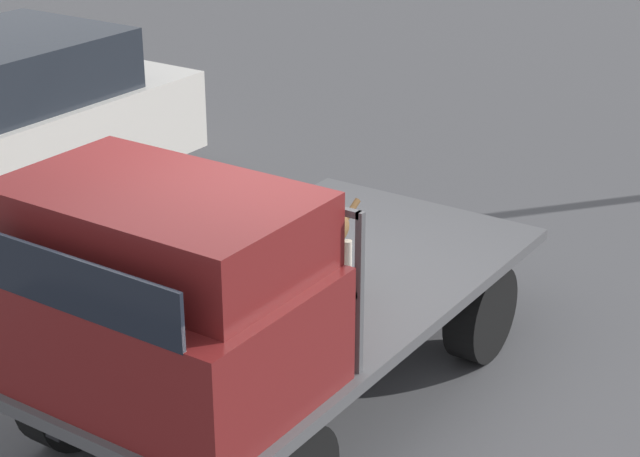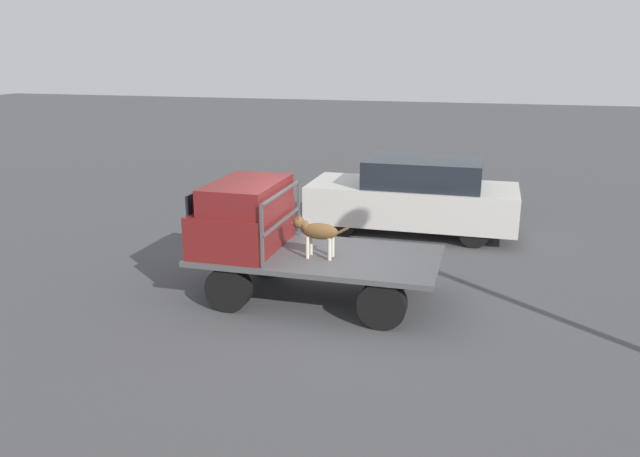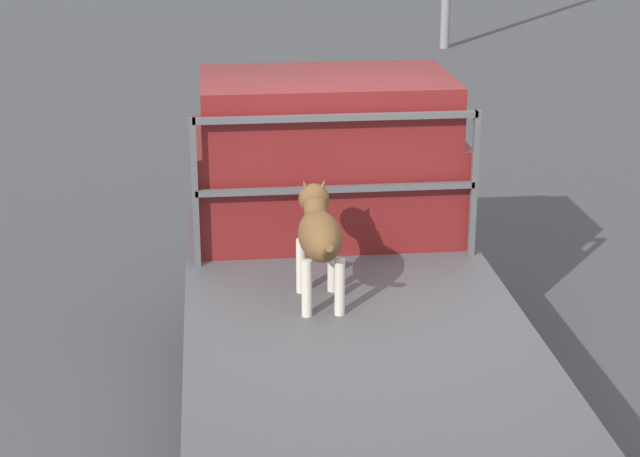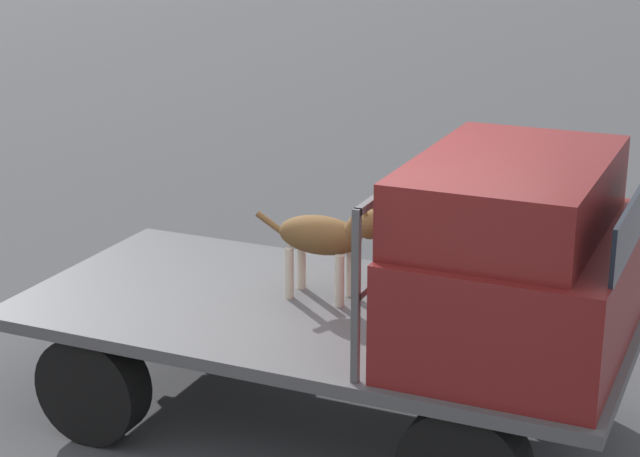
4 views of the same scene
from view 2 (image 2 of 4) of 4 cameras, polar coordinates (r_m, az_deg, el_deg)
ground_plane at (r=10.15m, az=-0.22°, el=-6.40°), size 80.00×80.00×0.00m
flatbed_truck at (r=9.95m, az=-0.22°, el=-3.39°), size 3.83×1.95×0.77m
truck_cab at (r=10.12m, az=-6.99°, el=1.11°), size 1.21×1.83×1.09m
truck_headboard at (r=9.87m, az=-3.52°, el=1.52°), size 0.04×1.83×0.97m
dog at (r=9.58m, az=-0.37°, el=-0.24°), size 0.93×0.25×0.67m
parked_sedan at (r=13.71m, az=8.66°, el=2.99°), size 4.45×1.84×1.64m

